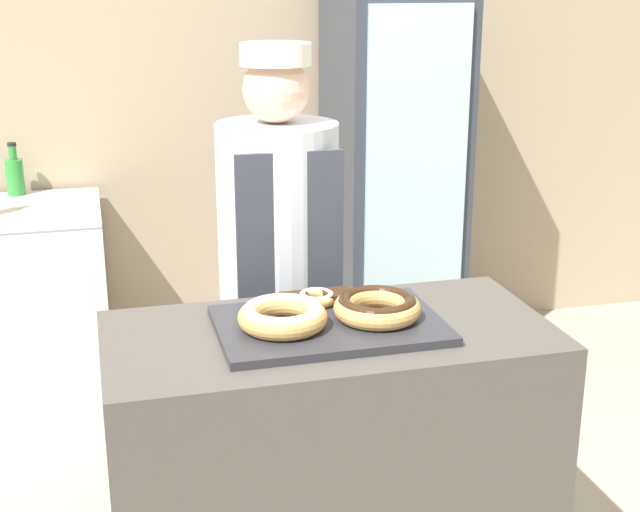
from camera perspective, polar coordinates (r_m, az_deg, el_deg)
wall_back at (r=4.38m, az=-6.88°, el=11.07°), size 8.00×0.06×2.70m
display_counter at (r=2.65m, az=0.56°, el=-13.87°), size 1.23×0.60×0.91m
serving_tray at (r=2.44m, az=0.60°, el=-4.46°), size 0.61×0.41×0.02m
donut_light_glaze at (r=2.38m, az=-2.41°, el=-3.81°), size 0.24×0.24×0.06m
donut_chocolate_glaze at (r=2.45m, az=3.68°, el=-3.23°), size 0.24×0.24×0.06m
donut_mini_center at (r=2.55m, az=-0.23°, el=-2.66°), size 0.11×0.11×0.04m
brownie_back_left at (r=2.54m, az=-1.58°, el=-2.85°), size 0.08×0.08×0.03m
brownie_back_right at (r=2.57m, az=1.11°, el=-2.61°), size 0.08×0.08×0.03m
baker_person at (r=3.01m, az=-2.62°, el=-1.55°), size 0.40×0.40×1.63m
beverage_fridge at (r=4.24m, az=4.68°, el=5.28°), size 0.56×0.63×1.87m
chest_freezer at (r=4.18m, az=-19.60°, el=-2.99°), size 0.89×0.67×0.88m
bottle_green_b at (r=4.29m, az=-18.95°, el=4.93°), size 0.08×0.08×0.24m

